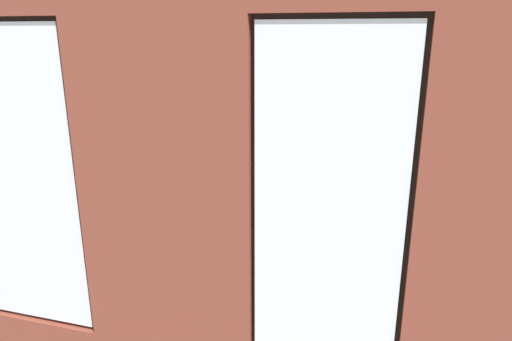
% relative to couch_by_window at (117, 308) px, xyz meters
% --- Properties ---
extents(ground_plane, '(6.97, 6.42, 0.10)m').
position_rel_couch_by_window_xyz_m(ground_plane, '(-0.88, -2.18, -0.38)').
color(ground_plane, brown).
extents(brick_wall_with_windows, '(6.37, 0.30, 3.42)m').
position_rel_couch_by_window_xyz_m(brick_wall_with_windows, '(-0.88, 0.65, 1.37)').
color(brick_wall_with_windows, brown).
rests_on(brick_wall_with_windows, ground_plane).
extents(white_wall_right, '(0.10, 5.42, 3.42)m').
position_rel_couch_by_window_xyz_m(white_wall_right, '(2.26, -1.98, 1.38)').
color(white_wall_right, silver).
rests_on(white_wall_right, ground_plane).
extents(couch_by_window, '(1.94, 0.87, 0.80)m').
position_rel_couch_by_window_xyz_m(couch_by_window, '(0.00, 0.00, 0.00)').
color(couch_by_window, black).
rests_on(couch_by_window, ground_plane).
extents(couch_left, '(0.93, 1.97, 0.80)m').
position_rel_couch_by_window_xyz_m(couch_left, '(-3.37, -1.55, -0.00)').
color(couch_left, black).
rests_on(couch_left, ground_plane).
extents(coffee_table, '(1.48, 0.80, 0.45)m').
position_rel_couch_by_window_xyz_m(coffee_table, '(-0.55, -2.63, 0.07)').
color(coffee_table, olive).
rests_on(coffee_table, ground_plane).
extents(cup_ceramic, '(0.09, 0.09, 0.10)m').
position_rel_couch_by_window_xyz_m(cup_ceramic, '(-0.36, -2.73, 0.17)').
color(cup_ceramic, '#33567F').
rests_on(cup_ceramic, coffee_table).
extents(candle_jar, '(0.08, 0.08, 0.12)m').
position_rel_couch_by_window_xyz_m(candle_jar, '(-0.66, -2.51, 0.18)').
color(candle_jar, '#B7333D').
rests_on(candle_jar, coffee_table).
extents(table_plant_small, '(0.16, 0.16, 0.25)m').
position_rel_couch_by_window_xyz_m(table_plant_small, '(-0.95, -2.77, 0.25)').
color(table_plant_small, beige).
rests_on(table_plant_small, coffee_table).
extents(remote_silver, '(0.16, 0.16, 0.02)m').
position_rel_couch_by_window_xyz_m(remote_silver, '(-0.55, -2.63, 0.13)').
color(remote_silver, '#B2B2B7').
rests_on(remote_silver, coffee_table).
extents(remote_gray, '(0.11, 0.18, 0.02)m').
position_rel_couch_by_window_xyz_m(remote_gray, '(-0.10, -2.51, 0.13)').
color(remote_gray, '#59595B').
rests_on(remote_gray, coffee_table).
extents(media_console, '(1.19, 0.42, 0.46)m').
position_rel_couch_by_window_xyz_m(media_console, '(1.96, -2.58, -0.10)').
color(media_console, black).
rests_on(media_console, ground_plane).
extents(tv_flatscreen, '(1.20, 0.20, 0.85)m').
position_rel_couch_by_window_xyz_m(tv_flatscreen, '(1.96, -2.58, 0.56)').
color(tv_flatscreen, black).
rests_on(tv_flatscreen, media_console).
extents(papasan_chair, '(1.08, 1.08, 0.68)m').
position_rel_couch_by_window_xyz_m(papasan_chair, '(-0.27, -3.99, 0.11)').
color(papasan_chair, olive).
rests_on(papasan_chair, ground_plane).
extents(potted_plant_foreground_right, '(0.96, 1.08, 1.44)m').
position_rel_couch_by_window_xyz_m(potted_plant_foreground_right, '(1.66, -4.34, 0.53)').
color(potted_plant_foreground_right, '#9E5638').
rests_on(potted_plant_foreground_right, ground_plane).
extents(potted_plant_corner_near_left, '(0.67, 0.75, 1.30)m').
position_rel_couch_by_window_xyz_m(potted_plant_corner_near_left, '(-3.51, -4.39, 0.21)').
color(potted_plant_corner_near_left, '#47423D').
rests_on(potted_plant_corner_near_left, ground_plane).
extents(potted_plant_by_left_couch, '(0.32, 0.32, 0.52)m').
position_rel_couch_by_window_xyz_m(potted_plant_by_left_couch, '(-2.97, -2.97, 0.00)').
color(potted_plant_by_left_couch, beige).
rests_on(potted_plant_by_left_couch, ground_plane).
extents(potted_plant_mid_room_small, '(0.30, 0.30, 0.58)m').
position_rel_couch_by_window_xyz_m(potted_plant_mid_room_small, '(-1.61, -3.19, 0.06)').
color(potted_plant_mid_room_small, '#9E5638').
rests_on(potted_plant_mid_room_small, ground_plane).
extents(potted_plant_between_couches, '(0.63, 0.63, 1.03)m').
position_rel_couch_by_window_xyz_m(potted_plant_between_couches, '(-1.42, -0.05, 0.36)').
color(potted_plant_between_couches, gray).
rests_on(potted_plant_between_couches, ground_plane).
extents(potted_plant_near_tv, '(0.93, 1.04, 1.41)m').
position_rel_couch_by_window_xyz_m(potted_plant_near_tv, '(1.40, -1.54, 0.41)').
color(potted_plant_near_tv, '#47423D').
rests_on(potted_plant_near_tv, ground_plane).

